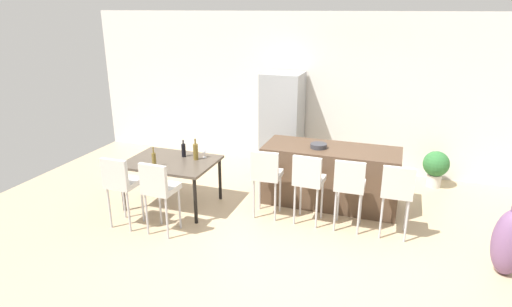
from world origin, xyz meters
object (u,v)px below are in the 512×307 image
object	(u,v)px
bar_chair_right	(350,184)
bar_chair_far	(397,190)
wine_bottle_corner	(184,150)
wine_glass_left	(204,150)
bar_chair_middle	(308,178)
dining_table	(172,164)
kitchen_island	(330,176)
dining_chair_far	(159,187)
floor_vase	(510,242)
fruit_bowl	(319,146)
bar_chair_left	(266,173)
wine_bottle_middle	(154,159)
dining_chair_near	(121,181)
wine_bottle_near	(196,151)
potted_plant	(436,166)
refrigerator	(282,122)

from	to	relation	value
bar_chair_right	bar_chair_far	size ratio (longest dim) A/B	1.00
wine_bottle_corner	wine_glass_left	world-z (taller)	wine_bottle_corner
bar_chair_middle	dining_table	size ratio (longest dim) A/B	0.78
kitchen_island	dining_table	size ratio (longest dim) A/B	1.55
dining_chair_far	floor_vase	xyz separation A→B (m)	(4.28, 0.49, -0.28)
kitchen_island	fruit_bowl	world-z (taller)	fruit_bowl
bar_chair_left	dining_table	world-z (taller)	bar_chair_left
dining_table	bar_chair_middle	bearing A→B (deg)	2.40
dining_chair_far	wine_bottle_middle	xyz separation A→B (m)	(-0.40, 0.55, 0.15)
bar_chair_far	wine_glass_left	size ratio (longest dim) A/B	6.03
bar_chair_left	dining_chair_near	world-z (taller)	same
wine_bottle_near	potted_plant	bearing A→B (deg)	28.80
fruit_bowl	floor_vase	xyz separation A→B (m)	(2.47, -1.18, -0.54)
dining_chair_far	fruit_bowl	world-z (taller)	dining_chair_far
bar_chair_left	wine_glass_left	size ratio (longest dim) A/B	6.03
floor_vase	wine_glass_left	bearing A→B (deg)	170.85
dining_chair_near	wine_bottle_corner	size ratio (longest dim) A/B	3.83
fruit_bowl	floor_vase	bearing A→B (deg)	-25.43
bar_chair_left	fruit_bowl	size ratio (longest dim) A/B	4.15
dining_chair_near	floor_vase	size ratio (longest dim) A/B	1.08
bar_chair_left	wine_bottle_corner	bearing A→B (deg)	174.27
wine_bottle_middle	fruit_bowl	distance (m)	2.48
refrigerator	dining_table	bearing A→B (deg)	-118.33
kitchen_island	fruit_bowl	size ratio (longest dim) A/B	8.20
refrigerator	fruit_bowl	world-z (taller)	refrigerator
bar_chair_middle	potted_plant	distance (m)	2.74
bar_chair_left	potted_plant	bearing A→B (deg)	40.26
kitchen_island	wine_glass_left	bearing A→B (deg)	-162.95
bar_chair_middle	bar_chair_right	xyz separation A→B (m)	(0.57, -0.00, 0.00)
wine_bottle_near	wine_glass_left	distance (m)	0.16
bar_chair_middle	bar_chair_far	distance (m)	1.19
dining_chair_near	wine_glass_left	xyz separation A→B (m)	(0.72, 1.16, 0.17)
bar_chair_middle	wine_bottle_near	xyz separation A→B (m)	(-1.78, 0.08, 0.17)
bar_chair_left	wine_bottle_near	distance (m)	1.18
dining_chair_near	potted_plant	distance (m)	5.18
floor_vase	dining_chair_near	bearing A→B (deg)	-174.27
dining_table	dining_chair_near	world-z (taller)	dining_chair_near
dining_chair_near	bar_chair_middle	bearing A→B (deg)	21.35
bar_chair_right	refrigerator	xyz separation A→B (m)	(-1.54, 2.05, 0.22)
bar_chair_middle	wine_glass_left	world-z (taller)	bar_chair_middle
bar_chair_far	refrigerator	xyz separation A→B (m)	(-2.15, 2.05, 0.22)
dining_chair_far	wine_bottle_corner	xyz separation A→B (m)	(-0.20, 1.09, 0.15)
dining_chair_near	refrigerator	xyz separation A→B (m)	(1.46, 3.00, 0.22)
refrigerator	bar_chair_right	bearing A→B (deg)	-53.19
bar_chair_left	bar_chair_far	distance (m)	1.80
bar_chair_middle	wine_bottle_near	bearing A→B (deg)	177.53
kitchen_island	bar_chair_right	size ratio (longest dim) A/B	1.98
bar_chair_middle	fruit_bowl	size ratio (longest dim) A/B	4.15
kitchen_island	bar_chair_middle	size ratio (longest dim) A/B	1.98
wine_glass_left	potted_plant	world-z (taller)	wine_glass_left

